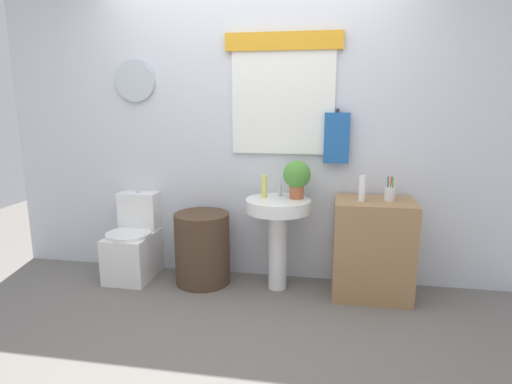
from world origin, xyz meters
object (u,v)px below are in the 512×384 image
object	(u,v)px
laundry_hamper	(202,248)
toilet	(134,245)
pedestal_sink	(278,221)
potted_plant	(297,176)
soap_bottle	(264,186)
toothbrush_cup	(390,193)
wooden_cabinet	(373,248)
lotion_bottle	(362,188)

from	to	relation	value
laundry_hamper	toilet	bearing A→B (deg)	176.96
pedestal_sink	potted_plant	xyz separation A→B (m)	(0.14, 0.06, 0.36)
soap_bottle	toothbrush_cup	world-z (taller)	toothbrush_cup
toilet	potted_plant	world-z (taller)	potted_plant
toilet	toothbrush_cup	world-z (taller)	toothbrush_cup
wooden_cabinet	potted_plant	xyz separation A→B (m)	(-0.61, 0.06, 0.54)
toilet	wooden_cabinet	world-z (taller)	wooden_cabinet
toilet	laundry_hamper	xyz separation A→B (m)	(0.63, -0.03, 0.02)
pedestal_sink	wooden_cabinet	distance (m)	0.77
toothbrush_cup	potted_plant	bearing A→B (deg)	176.76
pedestal_sink	soap_bottle	world-z (taller)	soap_bottle
wooden_cabinet	toothbrush_cup	distance (m)	0.45
soap_bottle	potted_plant	size ratio (longest dim) A/B	0.60
toilet	pedestal_sink	size ratio (longest dim) A/B	0.99
wooden_cabinet	soap_bottle	distance (m)	0.98
soap_bottle	potted_plant	distance (m)	0.27
toilet	lotion_bottle	bearing A→B (deg)	-2.20
pedestal_sink	potted_plant	world-z (taller)	potted_plant
soap_bottle	toothbrush_cup	distance (m)	0.97
potted_plant	wooden_cabinet	bearing A→B (deg)	-5.65
lotion_bottle	toothbrush_cup	world-z (taller)	lotion_bottle
toilet	soap_bottle	xyz separation A→B (m)	(1.15, 0.02, 0.56)
laundry_hamper	potted_plant	world-z (taller)	potted_plant
laundry_hamper	soap_bottle	size ratio (longest dim) A/B	3.30
toothbrush_cup	toilet	bearing A→B (deg)	179.63
lotion_bottle	toothbrush_cup	size ratio (longest dim) A/B	1.05
soap_bottle	toothbrush_cup	bearing A→B (deg)	-1.78
pedestal_sink	toilet	bearing A→B (deg)	178.49
laundry_hamper	pedestal_sink	world-z (taller)	pedestal_sink
toothbrush_cup	wooden_cabinet	bearing A→B (deg)	-169.33
soap_bottle	pedestal_sink	bearing A→B (deg)	-22.62
wooden_cabinet	potted_plant	bearing A→B (deg)	174.35
toothbrush_cup	soap_bottle	bearing A→B (deg)	178.22
laundry_hamper	wooden_cabinet	world-z (taller)	wooden_cabinet
wooden_cabinet	soap_bottle	world-z (taller)	soap_bottle
laundry_hamper	toothbrush_cup	world-z (taller)	toothbrush_cup
wooden_cabinet	potted_plant	world-z (taller)	potted_plant
toilet	pedestal_sink	bearing A→B (deg)	-1.51
toilet	potted_plant	xyz separation A→B (m)	(1.41, 0.03, 0.65)
wooden_cabinet	pedestal_sink	bearing A→B (deg)	-180.00
wooden_cabinet	lotion_bottle	distance (m)	0.50
soap_bottle	lotion_bottle	distance (m)	0.77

